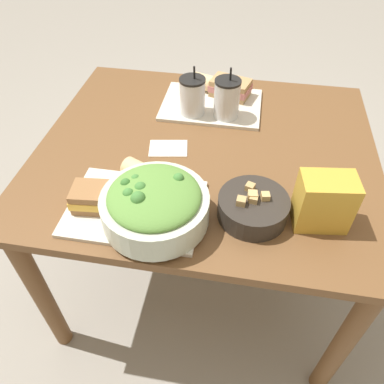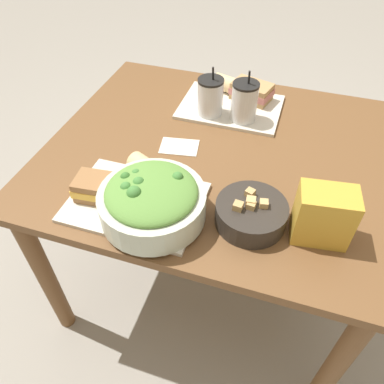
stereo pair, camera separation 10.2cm
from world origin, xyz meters
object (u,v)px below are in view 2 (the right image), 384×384
(drink_cup_red, at_px, (244,103))
(napkin_folded, at_px, (179,147))
(baguette_far, at_px, (227,84))
(chip_bag, at_px, (323,216))
(salad_bowl, at_px, (152,200))
(drink_cup_dark, at_px, (210,98))
(sandwich_far, at_px, (252,91))
(sandwich_near, at_px, (101,188))
(baguette_near, at_px, (150,171))
(soup_bowl, at_px, (251,213))

(drink_cup_red, height_order, napkin_folded, drink_cup_red)
(baguette_far, height_order, chip_bag, chip_bag)
(salad_bowl, height_order, drink_cup_dark, drink_cup_dark)
(drink_cup_red, bearing_deg, sandwich_far, 89.64)
(sandwich_near, relative_size, drink_cup_red, 0.82)
(sandwich_far, relative_size, drink_cup_red, 0.91)
(baguette_near, bearing_deg, soup_bowl, -76.31)
(sandwich_far, xyz_separation_m, drink_cup_red, (-0.00, -0.14, 0.03))
(baguette_far, relative_size, drink_cup_red, 0.60)
(sandwich_near, bearing_deg, napkin_folded, 61.39)
(drink_cup_dark, relative_size, drink_cup_red, 0.97)
(baguette_near, distance_m, chip_bag, 0.49)
(sandwich_near, relative_size, drink_cup_dark, 0.85)
(drink_cup_dark, bearing_deg, salad_bowl, -90.98)
(baguette_far, relative_size, napkin_folded, 0.81)
(soup_bowl, distance_m, sandwich_far, 0.61)
(salad_bowl, bearing_deg, baguette_near, 115.56)
(chip_bag, bearing_deg, napkin_folded, 145.02)
(salad_bowl, distance_m, chip_bag, 0.43)
(chip_bag, bearing_deg, baguette_near, 165.85)
(baguette_near, height_order, baguette_far, same)
(soup_bowl, height_order, baguette_far, soup_bowl)
(drink_cup_dark, distance_m, napkin_folded, 0.22)
(salad_bowl, xyz_separation_m, drink_cup_dark, (0.01, 0.52, 0.01))
(baguette_near, height_order, drink_cup_red, drink_cup_red)
(drink_cup_dark, bearing_deg, sandwich_far, 49.13)
(drink_cup_dark, xyz_separation_m, chip_bag, (0.42, -0.45, 0.00))
(baguette_near, height_order, drink_cup_dark, drink_cup_dark)
(baguette_near, bearing_deg, salad_bowl, -129.22)
(baguette_near, relative_size, baguette_far, 1.33)
(salad_bowl, xyz_separation_m, baguette_near, (-0.06, 0.13, -0.03))
(baguette_far, bearing_deg, drink_cup_red, -131.44)
(soup_bowl, bearing_deg, baguette_far, 109.55)
(soup_bowl, bearing_deg, baguette_near, 168.46)
(soup_bowl, height_order, chip_bag, chip_bag)
(sandwich_far, relative_size, chip_bag, 1.10)
(salad_bowl, height_order, chip_bag, chip_bag)
(soup_bowl, height_order, napkin_folded, soup_bowl)
(salad_bowl, distance_m, baguette_near, 0.14)
(sandwich_near, bearing_deg, salad_bowl, -11.95)
(salad_bowl, height_order, drink_cup_red, drink_cup_red)
(sandwich_far, bearing_deg, salad_bowl, -85.17)
(baguette_far, bearing_deg, sandwich_far, -87.38)
(sandwich_near, distance_m, sandwich_far, 0.71)
(salad_bowl, height_order, baguette_near, salad_bowl)
(drink_cup_red, bearing_deg, sandwich_near, -120.17)
(sandwich_far, bearing_deg, baguette_far, -179.06)
(soup_bowl, distance_m, baguette_near, 0.32)
(sandwich_near, bearing_deg, drink_cup_red, 54.39)
(baguette_near, relative_size, chip_bag, 0.96)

